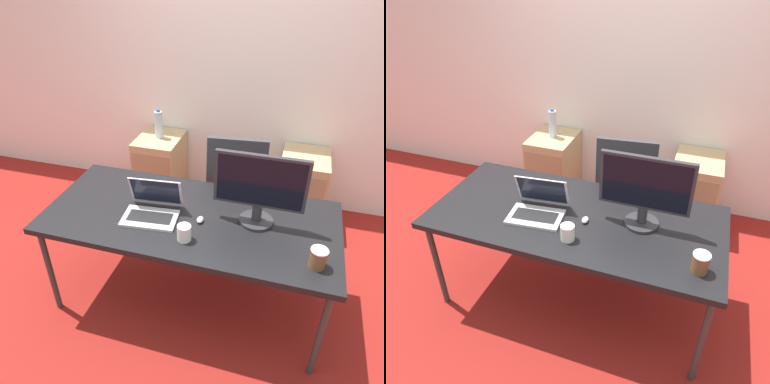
% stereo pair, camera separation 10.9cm
% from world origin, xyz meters
% --- Properties ---
extents(ground_plane, '(14.00, 14.00, 0.00)m').
position_xyz_m(ground_plane, '(0.00, 0.00, 0.00)').
color(ground_plane, maroon).
extents(wall_back, '(10.00, 0.05, 2.60)m').
position_xyz_m(wall_back, '(0.00, 1.52, 1.30)').
color(wall_back, white).
rests_on(wall_back, ground_plane).
extents(desk, '(1.87, 0.86, 0.74)m').
position_xyz_m(desk, '(0.00, 0.00, 0.70)').
color(desk, black).
rests_on(desk, ground_plane).
extents(office_chair, '(0.56, 0.58, 1.06)m').
position_xyz_m(office_chair, '(0.17, 0.74, 0.39)').
color(office_chair, '#232326').
rests_on(office_chair, ground_plane).
extents(cabinet_left, '(0.41, 0.52, 0.67)m').
position_xyz_m(cabinet_left, '(-0.69, 1.23, 0.33)').
color(cabinet_left, tan).
rests_on(cabinet_left, ground_plane).
extents(cabinet_right, '(0.41, 0.52, 0.67)m').
position_xyz_m(cabinet_right, '(0.69, 1.23, 0.33)').
color(cabinet_right, tan).
rests_on(cabinet_right, ground_plane).
extents(water_bottle, '(0.08, 0.08, 0.28)m').
position_xyz_m(water_bottle, '(-0.69, 1.23, 0.80)').
color(water_bottle, silver).
rests_on(water_bottle, cabinet_left).
extents(laptop_center, '(0.36, 0.32, 0.23)m').
position_xyz_m(laptop_center, '(-0.23, -0.07, 0.79)').
color(laptop_center, silver).
rests_on(laptop_center, desk).
extents(monitor, '(0.55, 0.21, 0.47)m').
position_xyz_m(monitor, '(0.42, 0.05, 0.99)').
color(monitor, '#2D2D33').
rests_on(monitor, desk).
extents(mouse, '(0.04, 0.06, 0.03)m').
position_xyz_m(mouse, '(0.08, -0.05, 0.76)').
color(mouse, silver).
rests_on(mouse, desk).
extents(coffee_cup_white, '(0.08, 0.08, 0.10)m').
position_xyz_m(coffee_cup_white, '(0.04, -0.24, 0.79)').
color(coffee_cup_white, white).
rests_on(coffee_cup_white, desk).
extents(coffee_cup_brown, '(0.09, 0.09, 0.12)m').
position_xyz_m(coffee_cup_brown, '(0.79, -0.25, 0.80)').
color(coffee_cup_brown, brown).
rests_on(coffee_cup_brown, desk).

